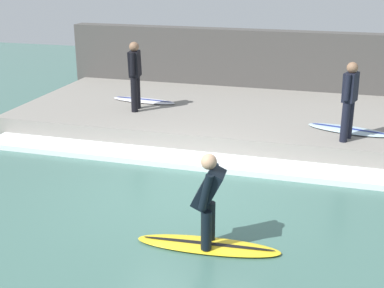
# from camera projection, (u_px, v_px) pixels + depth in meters

# --- Properties ---
(ground_plane) EXTENTS (28.00, 28.00, 0.00)m
(ground_plane) POSITION_uv_depth(u_px,v_px,m) (184.00, 192.00, 9.08)
(ground_plane) COLOR #426B60
(concrete_ledge) EXTENTS (4.40, 9.85, 0.43)m
(concrete_ledge) POSITION_uv_depth(u_px,v_px,m) (232.00, 117.00, 12.58)
(concrete_ledge) COLOR gray
(concrete_ledge) RESTS_ON ground_plane
(back_wall) EXTENTS (0.50, 10.34, 1.96)m
(back_wall) POSITION_uv_depth(u_px,v_px,m) (252.00, 66.00, 14.55)
(back_wall) COLOR #474442
(back_wall) RESTS_ON ground_plane
(wave_foam_crest) EXTENTS (0.79, 9.36, 0.11)m
(wave_foam_crest) POSITION_uv_depth(u_px,v_px,m) (204.00, 162.00, 10.28)
(wave_foam_crest) COLOR silver
(wave_foam_crest) RESTS_ON ground_plane
(surfboard_riding) EXTENTS (0.61, 2.02, 0.07)m
(surfboard_riding) POSITION_uv_depth(u_px,v_px,m) (208.00, 245.00, 7.32)
(surfboard_riding) COLOR yellow
(surfboard_riding) RESTS_ON ground_plane
(surfer_riding) EXTENTS (0.51, 0.46, 1.31)m
(surfer_riding) POSITION_uv_depth(u_px,v_px,m) (208.00, 195.00, 7.07)
(surfer_riding) COLOR black
(surfer_riding) RESTS_ON surfboard_riding
(surfer_waiting_near) EXTENTS (0.53, 0.29, 1.57)m
(surfer_waiting_near) POSITION_uv_depth(u_px,v_px,m) (135.00, 72.00, 12.08)
(surfer_waiting_near) COLOR black
(surfer_waiting_near) RESTS_ON concrete_ledge
(surfboard_waiting_near) EXTENTS (0.58, 1.68, 0.07)m
(surfboard_waiting_near) POSITION_uv_depth(u_px,v_px,m) (144.00, 100.00, 13.08)
(surfboard_waiting_near) COLOR silver
(surfboard_waiting_near) RESTS_ON concrete_ledge
(surfer_waiting_far) EXTENTS (0.49, 0.31, 1.51)m
(surfer_waiting_far) POSITION_uv_depth(u_px,v_px,m) (350.00, 97.00, 10.07)
(surfer_waiting_far) COLOR black
(surfer_waiting_far) RESTS_ON concrete_ledge
(surfboard_waiting_far) EXTENTS (0.90, 1.74, 0.07)m
(surfboard_waiting_far) POSITION_uv_depth(u_px,v_px,m) (348.00, 130.00, 10.84)
(surfboard_waiting_far) COLOR silver
(surfboard_waiting_far) RESTS_ON concrete_ledge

